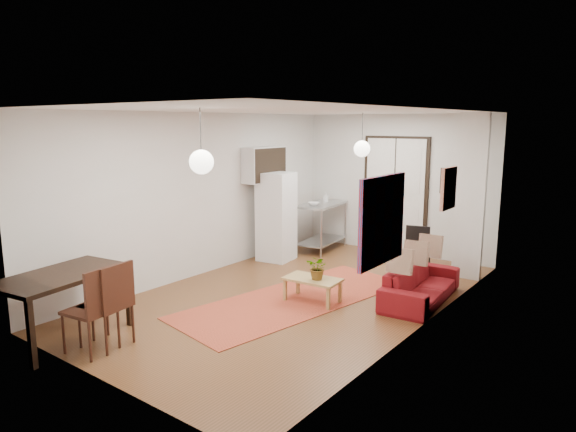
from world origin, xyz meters
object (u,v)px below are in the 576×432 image
Objects in this scene: coffee_table at (313,281)px; dining_chair_far at (97,299)px; dining_table at (61,281)px; sofa at (421,284)px; fridge at (276,217)px; black_side_chair at (421,244)px; kitchen_counter at (321,219)px; dining_chair_near at (113,295)px.

dining_chair_far is at bearing -111.44° from coffee_table.
dining_table is at bearing -119.96° from coffee_table.
dining_chair_far is (-2.46, -3.97, 0.35)m from sofa.
fridge is at bearing -177.96° from dining_chair_far.
black_side_chair reaches higher than sofa.
kitchen_counter is (-1.72, 2.85, 0.35)m from coffee_table.
kitchen_counter is 1.32× the size of dining_chair_near.
fridge is 4.62m from dining_chair_far.
sofa is at bearing -17.88° from fridge.
dining_chair_far is (0.84, -4.54, -0.26)m from fridge.
dining_table is 1.57× the size of dining_chair_near.
sofa is at bearing 98.81° from black_side_chair.
dining_chair_far reaches higher than sofa.
dining_chair_near is (-2.46, -3.76, 0.35)m from sofa.
dining_table is (-0.02, -5.89, 0.09)m from kitchen_counter.
coffee_table is 0.83× the size of dining_chair_near.
black_side_chair is (2.39, -0.32, -0.14)m from kitchen_counter.
coffee_table is 0.50× the size of fridge.
dining_chair_near is 5.56m from black_side_chair.
sofa is 2.08× the size of coffee_table.
kitchen_counter is at bearing 121.14° from coffee_table.
dining_chair_near reaches higher than dining_table.
kitchen_counter is (-3.03, 1.81, 0.41)m from sofa.
kitchen_counter is at bearing 54.50° from sofa.
dining_chair_near reaches higher than kitchen_counter.
sofa is 1.05× the size of fridge.
black_side_chair is at bearing 18.56° from sofa.
coffee_table is 3.35m from kitchen_counter.
sofa is 1.10× the size of dining_table.
dining_chair_far reaches higher than coffee_table.
dining_chair_near and dining_chair_far have the same top height.
dining_table is 0.69m from dining_chair_near.
coffee_table is 0.53× the size of dining_table.
fridge reaches higher than dining_chair_near.
kitchen_counter reaches higher than sofa.
dining_chair_far is 1.17× the size of black_side_chair.
fridge is at bearing -177.47° from dining_chair_near.
black_side_chair is at bearing 75.22° from coffee_table.
kitchen_counter is 5.60m from dining_chair_near.
black_side_chair is (1.82, 5.46, -0.09)m from dining_chair_far.
dining_chair_near is at bearing 56.49° from black_side_chair.
sofa is at bearing 139.80° from dining_chair_far.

